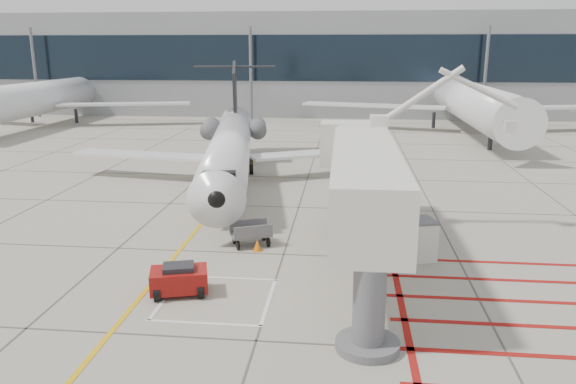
# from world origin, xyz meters

# --- Properties ---
(ground_plane) EXTENTS (260.00, 260.00, 0.00)m
(ground_plane) POSITION_xyz_m (0.00, 0.00, 0.00)
(ground_plane) COLOR #9C9786
(ground_plane) RESTS_ON ground
(regional_jet) EXTENTS (28.73, 33.95, 7.99)m
(regional_jet) POSITION_xyz_m (-4.98, 15.33, 3.99)
(regional_jet) COLOR white
(regional_jet) RESTS_ON ground_plane
(jet_bridge) EXTENTS (8.64, 17.99, 7.17)m
(jet_bridge) POSITION_xyz_m (3.58, 2.03, 3.58)
(jet_bridge) COLOR silver
(jet_bridge) RESTS_ON ground_plane
(pushback_tug) EXTENTS (2.47, 1.90, 1.28)m
(pushback_tug) POSITION_xyz_m (-3.56, -0.69, 0.64)
(pushback_tug) COLOR maroon
(pushback_tug) RESTS_ON ground_plane
(baggage_cart) EXTENTS (2.21, 1.84, 1.20)m
(baggage_cart) POSITION_xyz_m (-1.72, 5.12, 0.60)
(baggage_cart) COLOR #59585D
(baggage_cart) RESTS_ON ground_plane
(ground_power_unit) EXTENTS (2.62, 1.94, 1.86)m
(ground_power_unit) POSITION_xyz_m (5.67, 4.02, 0.93)
(ground_power_unit) COLOR silver
(ground_power_unit) RESTS_ON ground_plane
(cone_nose) EXTENTS (0.39, 0.39, 0.55)m
(cone_nose) POSITION_xyz_m (-1.29, 4.38, 0.27)
(cone_nose) COLOR orange
(cone_nose) RESTS_ON ground_plane
(cone_side) EXTENTS (0.36, 0.36, 0.50)m
(cone_side) POSITION_xyz_m (2.74, 8.96, 0.25)
(cone_side) COLOR #F1530C
(cone_side) RESTS_ON ground_plane
(terminal_building) EXTENTS (180.00, 28.00, 14.00)m
(terminal_building) POSITION_xyz_m (10.00, 70.00, 7.00)
(terminal_building) COLOR gray
(terminal_building) RESTS_ON ground_plane
(terminal_glass_band) EXTENTS (180.00, 0.10, 6.00)m
(terminal_glass_band) POSITION_xyz_m (10.00, 55.95, 8.00)
(terminal_glass_band) COLOR black
(terminal_glass_band) RESTS_ON ground_plane
(bg_aircraft_b) EXTENTS (35.81, 39.79, 11.94)m
(bg_aircraft_b) POSITION_xyz_m (-34.61, 46.00, 5.97)
(bg_aircraft_b) COLOR silver
(bg_aircraft_b) RESTS_ON ground_plane
(bg_aircraft_c) EXTENTS (37.67, 41.85, 12.56)m
(bg_aircraft_c) POSITION_xyz_m (16.21, 46.00, 6.28)
(bg_aircraft_c) COLOR silver
(bg_aircraft_c) RESTS_ON ground_plane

